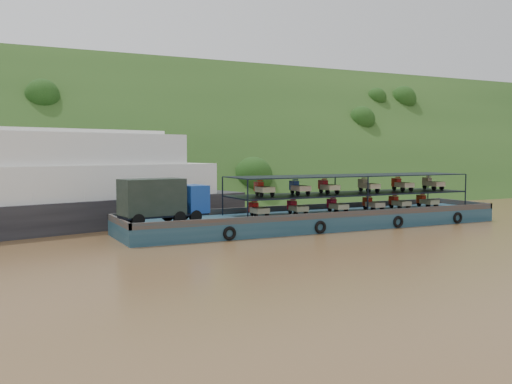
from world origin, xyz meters
name	(u,v)px	position (x,y,z in m)	size (l,w,h in m)	color
ground	(294,232)	(0.00, 0.00, 0.00)	(160.00, 160.00, 0.00)	brown
hillside	(164,200)	(0.00, 36.00, 0.00)	(140.00, 28.00, 28.00)	#1A3413
cargo_barge	(306,215)	(2.18, 1.66, 1.15)	(35.03, 7.18, 4.61)	#133444
passenger_ferry	(11,187)	(-20.77, 11.07, 3.70)	(43.51, 21.33, 8.55)	black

